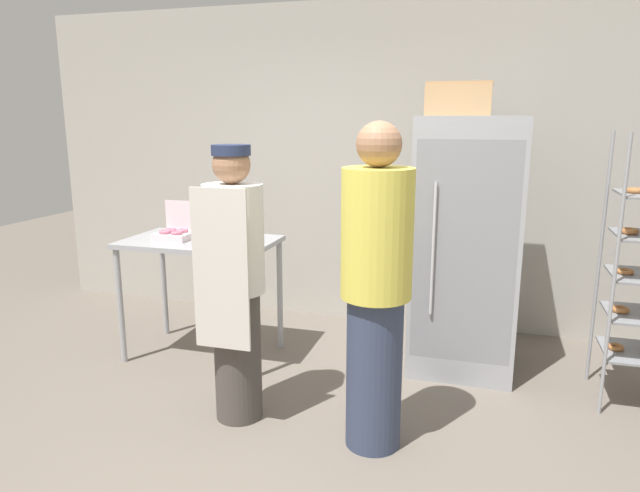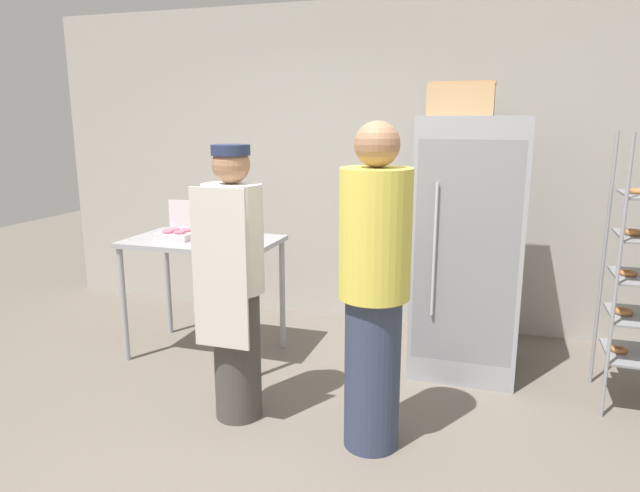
% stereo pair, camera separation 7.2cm
% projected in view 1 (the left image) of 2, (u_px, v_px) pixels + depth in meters
% --- Properties ---
extents(ground_plane, '(14.00, 14.00, 0.00)m').
position_uv_depth(ground_plane, '(291.00, 464.00, 3.01)').
color(ground_plane, '#6B6056').
extents(back_wall, '(6.40, 0.12, 2.75)m').
position_uv_depth(back_wall, '(381.00, 167.00, 4.95)').
color(back_wall, '#ADA89E').
rests_on(back_wall, ground_plane).
extents(refrigerator, '(0.72, 0.76, 1.80)m').
position_uv_depth(refrigerator, '(466.00, 246.00, 4.04)').
color(refrigerator, '#9EA0A5').
rests_on(refrigerator, ground_plane).
extents(prep_counter, '(1.11, 0.67, 0.91)m').
position_uv_depth(prep_counter, '(200.00, 254.00, 4.25)').
color(prep_counter, '#9EA0A5').
rests_on(prep_counter, ground_plane).
extents(donut_box, '(0.26, 0.23, 0.27)m').
position_uv_depth(donut_box, '(175.00, 233.00, 4.24)').
color(donut_box, silver).
rests_on(donut_box, prep_counter).
extents(blender_pitcher, '(0.15, 0.15, 0.28)m').
position_uv_depth(blender_pitcher, '(236.00, 224.00, 4.19)').
color(blender_pitcher, black).
rests_on(blender_pitcher, prep_counter).
extents(cardboard_storage_box, '(0.44, 0.35, 0.23)m').
position_uv_depth(cardboard_storage_box, '(459.00, 100.00, 3.89)').
color(cardboard_storage_box, tan).
rests_on(cardboard_storage_box, refrigerator).
extents(person_baker, '(0.35, 0.37, 1.64)m').
position_uv_depth(person_baker, '(235.00, 282.00, 3.32)').
color(person_baker, '#47423D').
rests_on(person_baker, ground_plane).
extents(person_customer, '(0.38, 0.38, 1.78)m').
position_uv_depth(person_customer, '(376.00, 288.00, 3.01)').
color(person_customer, '#333D56').
rests_on(person_customer, ground_plane).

